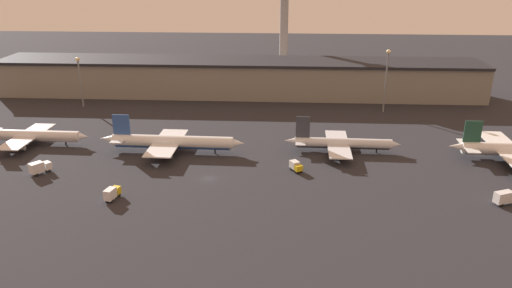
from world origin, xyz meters
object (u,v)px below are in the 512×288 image
Objects in this scene: airplane_1 at (171,142)px; service_vehicle_1 at (112,193)px; airplane_0 at (30,135)px; service_vehicle_5 at (296,166)px; service_vehicle_3 at (39,167)px; control_tower at (284,22)px; service_vehicle_2 at (507,197)px; airplane_3 at (512,149)px; airplane_2 at (341,143)px.

airplane_1 is 8.10× the size of service_vehicle_1.
airplane_0 is 92.81m from service_vehicle_5.
control_tower is at bearing 8.38° from service_vehicle_3.
control_tower is (71.51, 131.93, 27.43)m from service_vehicle_3.
airplane_3 is at bearing 43.21° from service_vehicle_2.
airplane_1 reaches higher than airplane_3.
service_vehicle_3 is (-131.26, 11.87, 0.01)m from service_vehicle_2.
control_tower reaches higher than airplane_1.
airplane_1 is 56.27m from airplane_2.
airplane_0 is 1.06× the size of airplane_2.
airplane_3 is at bearing -56.64° from control_tower.
airplane_3 is at bearing -0.37° from airplane_0.
service_vehicle_1 is (41.90, -39.78, -1.30)m from airplane_0.
service_vehicle_5 is 128.54m from control_tower.
airplane_1 is 42.90m from service_vehicle_5.
service_vehicle_3 is at bearing -149.98° from airplane_1.
airplane_1 is at bearing -138.08° from service_vehicle_5.
service_vehicle_2 is at bearing -67.43° from control_tower.
airplane_2 is 94.71m from service_vehicle_3.
service_vehicle_5 is (76.44, 6.53, -0.39)m from service_vehicle_3.
airplane_3 is at bearing -2.69° from airplane_2.
airplane_2 is 7.68× the size of service_vehicle_5.
airplane_1 is at bearing -107.72° from control_tower.
airplane_2 is 75.39m from service_vehicle_1.
airplane_2 is 22.87m from service_vehicle_5.
service_vehicle_3 is (-91.75, -23.47, -0.90)m from airplane_2.
airplane_3 is 136.71m from control_tower.
airplane_3 reaches higher than service_vehicle_5.
control_tower reaches higher than airplane_2.
service_vehicle_2 is 57.83m from service_vehicle_5.
service_vehicle_2 is at bearing 41.11° from service_vehicle_5.
airplane_0 is 8.16× the size of service_vehicle_5.
airplane_2 is 53.02m from service_vehicle_2.
airplane_3 is (109.68, 0.24, -0.15)m from airplane_1.
airplane_3 is at bearing 70.58° from service_vehicle_5.
airplane_1 is 100.70m from service_vehicle_2.
service_vehicle_1 is at bearing -147.62° from airplane_2.
control_tower reaches higher than service_vehicle_2.
airplane_0 reaches higher than service_vehicle_3.
service_vehicle_3 reaches higher than service_vehicle_5.
service_vehicle_3 is (-27.25, 15.55, 0.13)m from service_vehicle_1.
service_vehicle_1 is 0.12× the size of control_tower.
airplane_2 is at bearing 115.29° from service_vehicle_2.
service_vehicle_5 is (40.82, -13.06, -1.96)m from airplane_1.
airplane_3 is at bearing 1.33° from airplane_1.
airplane_0 is at bearing 175.93° from airplane_1.
control_tower reaches higher than airplane_3.
service_vehicle_5 is at bearing -167.87° from airplane_3.
airplane_1 is at bearing -174.84° from airplane_2.
airplane_1 is at bearing 138.89° from service_vehicle_2.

